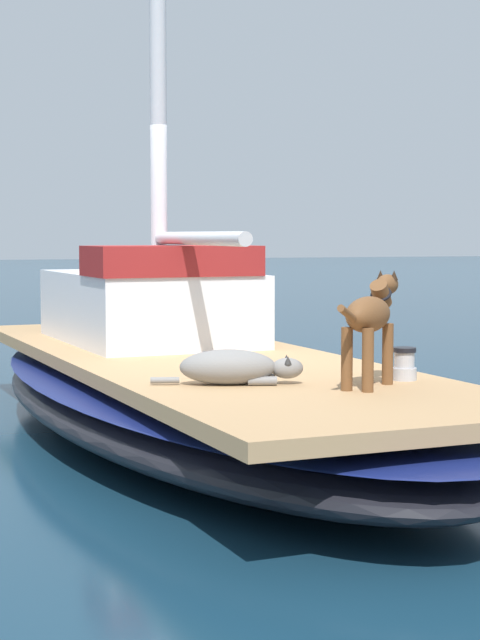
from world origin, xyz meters
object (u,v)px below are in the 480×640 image
(sailboat_main, at_px, (198,397))
(dog_grey, at_px, (234,368))
(deck_winch, at_px, (404,365))
(dog_brown, at_px, (371,318))

(sailboat_main, distance_m, dog_grey, 1.68)
(dog_grey, relative_size, deck_winch, 4.46)
(sailboat_main, height_order, deck_winch, deck_winch)
(sailboat_main, height_order, dog_brown, dog_brown)
(dog_brown, xyz_separation_m, deck_winch, (0.33, 0.19, -0.32))
(sailboat_main, xyz_separation_m, dog_brown, (0.51, -1.96, 0.75))
(dog_grey, xyz_separation_m, deck_winch, (1.10, -0.16, -0.01))
(dog_brown, bearing_deg, sailboat_main, 104.72)
(deck_winch, bearing_deg, sailboat_main, 115.66)
(dog_brown, bearing_deg, deck_winch, 29.70)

